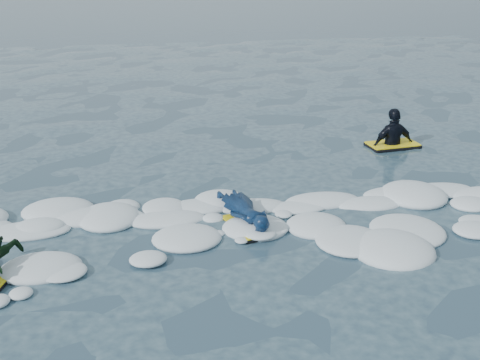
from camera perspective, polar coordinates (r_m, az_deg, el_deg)
The scene contains 4 objects.
ground at distance 8.89m, azimuth 0.42°, elevation -7.04°, with size 120.00×120.00×0.00m, color #1B3442.
foam_band at distance 9.80m, azimuth -0.69°, elevation -4.23°, with size 12.00×3.10×0.30m, color white, non-canonical shape.
prone_woman_unit at distance 9.76m, azimuth 0.52°, elevation -3.03°, with size 0.89×1.60×0.39m.
waiting_rider_unit at distance 14.00m, azimuth 14.26°, elevation 3.14°, with size 1.22×0.76×1.74m.
Camera 1 is at (-1.45, -7.69, 4.20)m, focal length 45.00 mm.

